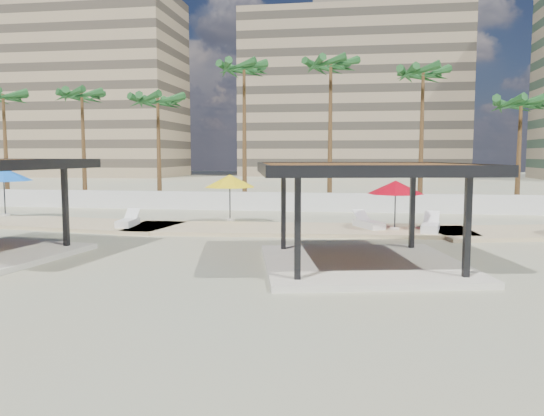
{
  "coord_description": "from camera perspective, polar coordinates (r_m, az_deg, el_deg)",
  "views": [
    {
      "loc": [
        4.69,
        -17.73,
        3.59
      ],
      "look_at": [
        1.3,
        3.94,
        1.4
      ],
      "focal_mm": 35.0,
      "sensor_mm": 36.0,
      "label": 1
    }
  ],
  "objects": [
    {
      "name": "umbrella_b",
      "position": [
        27.61,
        -4.56,
        2.9
      ],
      "size": [
        3.34,
        3.34,
        2.4
      ],
      "rotation": [
        0.0,
        0.0,
        -0.28
      ],
      "color": "beige",
      "rests_on": "promenade"
    },
    {
      "name": "palm_a",
      "position": [
        44.43,
        -26.95,
        10.26
      ],
      "size": [
        3.0,
        3.0,
        8.72
      ],
      "color": "brown",
      "rests_on": "ground"
    },
    {
      "name": "building_mid",
      "position": [
        96.32,
        8.62,
        12.01
      ],
      "size": [
        38.0,
        16.0,
        30.4
      ],
      "color": "#847259",
      "rests_on": "ground"
    },
    {
      "name": "palm_e",
      "position": [
        36.59,
        6.35,
        14.42
      ],
      "size": [
        3.0,
        3.0,
        10.39
      ],
      "color": "brown",
      "rests_on": "ground"
    },
    {
      "name": "lounger_a",
      "position": [
        26.64,
        -15.22,
        -1.46
      ],
      "size": [
        0.87,
        2.07,
        0.76
      ],
      "rotation": [
        0.0,
        0.0,
        1.68
      ],
      "color": "white",
      "rests_on": "promenade"
    },
    {
      "name": "palm_b",
      "position": [
        41.6,
        -19.78,
        10.92
      ],
      "size": [
        3.0,
        3.0,
        8.74
      ],
      "color": "brown",
      "rests_on": "ground"
    },
    {
      "name": "palm_g",
      "position": [
        37.5,
        25.21,
        9.75
      ],
      "size": [
        3.0,
        3.0,
        7.66
      ],
      "color": "brown",
      "rests_on": "ground"
    },
    {
      "name": "lounger_b",
      "position": [
        24.99,
        16.68,
        -1.92
      ],
      "size": [
        1.1,
        2.27,
        0.82
      ],
      "rotation": [
        0.0,
        0.0,
        1.38
      ],
      "color": "white",
      "rests_on": "promenade"
    },
    {
      "name": "lounger_c",
      "position": [
        25.45,
        10.3,
        -1.66
      ],
      "size": [
        1.57,
        2.13,
        0.78
      ],
      "rotation": [
        0.0,
        0.0,
        2.07
      ],
      "color": "white",
      "rests_on": "promenade"
    },
    {
      "name": "umbrella_f",
      "position": [
        33.21,
        -26.92,
        3.23
      ],
      "size": [
        3.46,
        3.46,
        2.72
      ],
      "rotation": [
        0.0,
        0.0,
        -0.14
      ],
      "color": "beige",
      "rests_on": "promenade"
    },
    {
      "name": "boundary_wall",
      "position": [
        34.18,
        0.98,
        0.68
      ],
      "size": [
        56.0,
        0.3,
        1.2
      ],
      "primitive_type": "cube",
      "color": "silver",
      "rests_on": "ground"
    },
    {
      "name": "umbrella_c",
      "position": [
        24.79,
        13.15,
        2.17
      ],
      "size": [
        2.8,
        2.8,
        2.26
      ],
      "rotation": [
        0.0,
        0.0,
        -0.11
      ],
      "color": "beige",
      "rests_on": "promenade"
    },
    {
      "name": "palm_d",
      "position": [
        37.84,
        -3.02,
        14.15
      ],
      "size": [
        3.0,
        3.0,
        10.39
      ],
      "color": "brown",
      "rests_on": "ground"
    },
    {
      "name": "palm_f",
      "position": [
        36.92,
        15.95,
        13.22
      ],
      "size": [
        3.0,
        3.0,
        9.75
      ],
      "color": "brown",
      "rests_on": "ground"
    },
    {
      "name": "promenade",
      "position": [
        25.78,
        2.83,
        -2.18
      ],
      "size": [
        44.45,
        7.97,
        0.24
      ],
      "color": "#C6B284",
      "rests_on": "ground"
    },
    {
      "name": "pavilion_central",
      "position": [
        17.15,
        9.82,
        0.26
      ],
      "size": [
        7.82,
        7.82,
        3.33
      ],
      "rotation": [
        0.0,
        0.0,
        0.21
      ],
      "color": "beige",
      "rests_on": "ground"
    },
    {
      "name": "ground",
      "position": [
        18.69,
        -5.83,
        -5.41
      ],
      "size": [
        200.0,
        200.0,
        0.0
      ],
      "primitive_type": "plane",
      "color": "tan",
      "rests_on": "ground"
    },
    {
      "name": "palm_c",
      "position": [
        38.51,
        -12.19,
        10.82
      ],
      "size": [
        3.0,
        3.0,
        8.21
      ],
      "color": "brown",
      "rests_on": "ground"
    },
    {
      "name": "building_west",
      "position": [
        98.31,
        -20.01,
        12.19
      ],
      "size": [
        34.0,
        16.0,
        32.4
      ],
      "color": "#937F60",
      "rests_on": "ground"
    }
  ]
}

